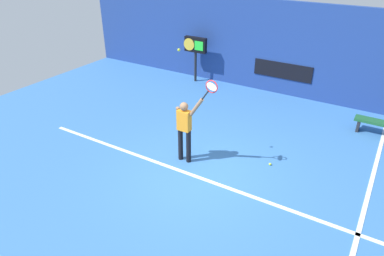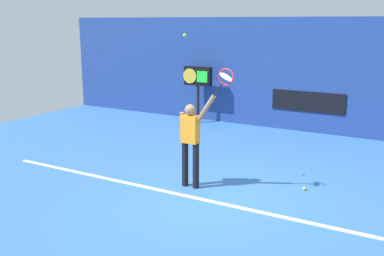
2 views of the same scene
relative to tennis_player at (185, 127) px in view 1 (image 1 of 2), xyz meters
The scene contains 11 objects.
ground_plane 1.25m from the tennis_player, 28.43° to the right, with size 18.00×18.00×0.00m, color #3870B2.
back_wall 5.98m from the tennis_player, 83.68° to the left, with size 18.00×0.20×3.39m, color navy.
sponsor_banner_center 5.82m from the tennis_player, 83.55° to the left, with size 2.20×0.03×0.60m, color black.
court_baseline 1.30m from the tennis_player, 37.16° to the right, with size 10.00×0.10×0.01m, color white.
court_sideline 4.83m from the tennis_player, 20.39° to the left, with size 0.10×7.00×0.01m, color white.
tennis_player is the anchor object (origin of this frame).
tennis_racket 1.43m from the tennis_player, ahead, with size 0.48×0.27×0.60m.
tennis_ball 2.00m from the tennis_player, 157.81° to the right, with size 0.07×0.07×0.07m, color #CCE033.
scoreboard_clock 6.02m from the tennis_player, 118.16° to the left, with size 0.96×0.20×1.83m.
court_bench 6.01m from the tennis_player, 44.75° to the left, with size 1.40×0.36×0.45m.
spare_ball 2.46m from the tennis_player, 24.93° to the left, with size 0.07×0.07×0.07m, color #CCE033.
Camera 1 is at (3.62, -6.32, 5.25)m, focal length 32.91 mm.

